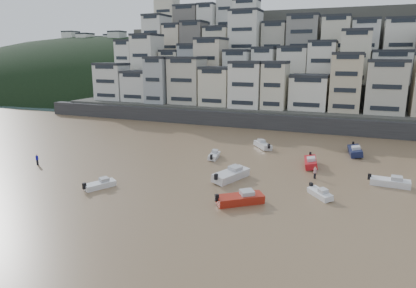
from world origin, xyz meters
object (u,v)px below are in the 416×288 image
at_px(boat_c, 231,173).
at_px(person_pink, 315,173).
at_px(boat_b, 320,193).
at_px(boat_d, 390,181).
at_px(person_blue, 37,160).
at_px(boat_i, 355,150).
at_px(boat_j, 100,184).
at_px(boat_a, 240,197).
at_px(boat_e, 311,161).
at_px(boat_f, 214,155).
at_px(boat_h, 263,144).

bearing_deg(boat_c, person_pink, -46.18).
xyz_separation_m(boat_b, person_pink, (-1.38, 7.02, 0.29)).
bearing_deg(boat_d, person_blue, -165.56).
relative_size(boat_c, boat_i, 1.05).
relative_size(boat_j, person_pink, 2.56).
bearing_deg(boat_a, boat_c, 77.25).
height_order(boat_j, person_pink, person_pink).
distance_m(person_blue, person_pink, 42.68).
relative_size(boat_a, boat_c, 0.89).
bearing_deg(person_blue, boat_i, 28.57).
relative_size(boat_e, person_blue, 3.49).
relative_size(boat_i, person_pink, 3.76).
relative_size(boat_c, boat_f, 1.51).
distance_m(boat_c, boat_j, 17.70).
bearing_deg(boat_f, boat_b, -131.00).
bearing_deg(boat_h, boat_e, -169.16).
height_order(boat_j, person_blue, person_blue).
distance_m(boat_i, person_blue, 53.14).
bearing_deg(boat_e, person_blue, -77.91).
bearing_deg(boat_f, boat_d, -107.24).
height_order(boat_a, person_blue, person_blue).
bearing_deg(boat_b, boat_e, 152.47).
height_order(boat_e, boat_i, boat_i).
height_order(boat_b, boat_i, boat_i).
height_order(boat_d, boat_j, boat_d).
xyz_separation_m(boat_f, person_blue, (-24.65, -14.08, 0.25)).
height_order(boat_a, boat_j, boat_a).
xyz_separation_m(boat_h, boat_i, (16.11, 1.25, 0.13)).
bearing_deg(boat_a, boat_i, 28.81).
bearing_deg(boat_b, boat_i, 131.78).
height_order(boat_a, boat_d, boat_a).
xyz_separation_m(boat_b, boat_i, (3.67, 22.94, 0.31)).
distance_m(boat_b, person_pink, 7.16).
bearing_deg(boat_f, person_pink, -113.84).
xyz_separation_m(boat_c, boat_h, (-0.24, 19.53, -0.17)).
bearing_deg(boat_c, boat_b, -80.41).
bearing_deg(boat_b, boat_h, 170.70).
height_order(boat_d, person_pink, person_pink).
height_order(boat_b, person_pink, person_pink).
xyz_separation_m(boat_e, boat_j, (-24.39, -20.39, -0.22)).
relative_size(boat_a, boat_e, 1.00).
bearing_deg(boat_d, boat_i, 109.94).
bearing_deg(person_pink, person_blue, -167.16).
bearing_deg(boat_i, boat_j, -52.81).
xyz_separation_m(boat_d, boat_h, (-20.69, 14.09, 0.03)).
relative_size(boat_i, person_blue, 3.76).
height_order(boat_c, boat_d, boat_c).
bearing_deg(boat_j, boat_a, -57.83).
height_order(boat_b, boat_f, boat_f).
height_order(boat_b, person_blue, person_blue).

